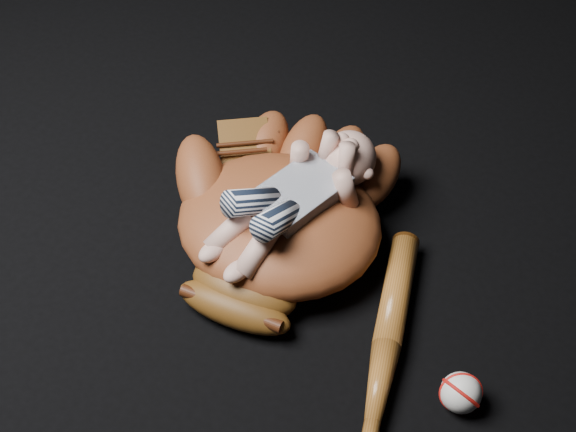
{
  "coord_description": "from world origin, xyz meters",
  "views": [
    {
      "loc": [
        0.36,
        -0.64,
        1.09
      ],
      "look_at": [
        -0.12,
        0.18,
        0.09
      ],
      "focal_mm": 50.0,
      "sensor_mm": 36.0,
      "label": 1
    }
  ],
  "objects_px": {
    "baseball_glove": "(279,216)",
    "newborn_baby": "(287,199)",
    "baseball_bat": "(384,361)",
    "baseball": "(461,393)"
  },
  "relations": [
    {
      "from": "baseball",
      "to": "baseball_bat",
      "type": "bearing_deg",
      "value": -178.1
    },
    {
      "from": "baseball_glove",
      "to": "newborn_baby",
      "type": "height_order",
      "value": "newborn_baby"
    },
    {
      "from": "baseball_glove",
      "to": "newborn_baby",
      "type": "distance_m",
      "value": 0.06
    },
    {
      "from": "newborn_baby",
      "to": "baseball_bat",
      "type": "relative_size",
      "value": 0.72
    },
    {
      "from": "baseball_glove",
      "to": "newborn_baby",
      "type": "bearing_deg",
      "value": -13.49
    },
    {
      "from": "baseball_bat",
      "to": "newborn_baby",
      "type": "bearing_deg",
      "value": 151.79
    },
    {
      "from": "newborn_baby",
      "to": "baseball",
      "type": "bearing_deg",
      "value": -5.19
    },
    {
      "from": "baseball_bat",
      "to": "baseball_glove",
      "type": "bearing_deg",
      "value": 152.99
    },
    {
      "from": "baseball_glove",
      "to": "baseball",
      "type": "height_order",
      "value": "baseball_glove"
    },
    {
      "from": "newborn_baby",
      "to": "baseball_bat",
      "type": "bearing_deg",
      "value": -14.18
    }
  ]
}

